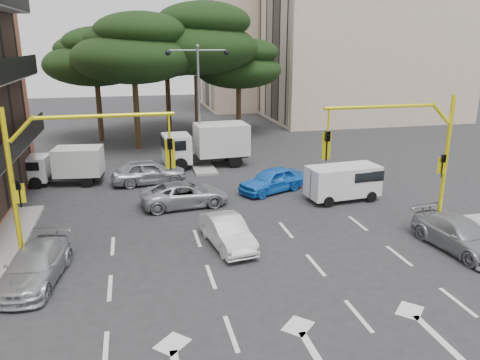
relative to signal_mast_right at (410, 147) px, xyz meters
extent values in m
plane|color=#28282B|center=(-6.80, -1.99, -3.88)|extent=(120.00, 120.00, 0.00)
cube|color=gray|center=(-6.80, 14.01, -3.81)|extent=(1.40, 6.00, 0.15)
cube|color=#C6AE94|center=(13.20, 30.01, 5.12)|extent=(20.00, 12.00, 18.00)
cube|color=black|center=(3.14, 30.01, 4.62)|extent=(0.12, 11.04, 16.20)
cube|color=#C6AE94|center=(6.20, 42.01, 4.12)|extent=(16.00, 12.00, 16.00)
cube|color=black|center=(-1.86, 42.01, 3.62)|extent=(0.12, 11.04, 14.20)
cylinder|color=#382616|center=(-10.80, 20.01, -1.41)|extent=(0.44, 0.44, 4.95)
ellipsoid|color=black|center=(-10.80, 20.01, 3.05)|extent=(9.15, 9.15, 3.87)
ellipsoid|color=black|center=(-10.20, 19.61, 4.92)|extent=(6.86, 6.86, 2.86)
ellipsoid|color=black|center=(-11.30, 20.31, 4.37)|extent=(6.07, 6.07, 2.64)
cylinder|color=#382616|center=(-5.80, 22.01, -1.18)|extent=(0.44, 0.44, 5.40)
ellipsoid|color=black|center=(-5.80, 22.01, 3.68)|extent=(9.98, 9.98, 4.22)
ellipsoid|color=black|center=(-5.20, 21.61, 5.72)|extent=(7.49, 7.49, 3.12)
ellipsoid|color=black|center=(-6.30, 22.31, 5.12)|extent=(6.62, 6.62, 2.88)
cylinder|color=#382616|center=(-13.80, 24.01, -1.63)|extent=(0.44, 0.44, 4.50)
ellipsoid|color=black|center=(-13.80, 24.01, 2.42)|extent=(8.32, 8.32, 3.52)
ellipsoid|color=black|center=(-13.20, 23.61, 4.12)|extent=(6.24, 6.24, 2.60)
ellipsoid|color=black|center=(-14.30, 24.31, 3.62)|extent=(5.52, 5.52, 2.40)
cylinder|color=#382616|center=(-1.80, 24.01, -1.86)|extent=(0.44, 0.44, 4.05)
ellipsoid|color=black|center=(-1.80, 24.01, 1.79)|extent=(7.49, 7.49, 3.17)
ellipsoid|color=black|center=(-1.20, 23.61, 3.32)|extent=(5.62, 5.62, 2.34)
ellipsoid|color=black|center=(-2.30, 24.31, 2.87)|extent=(4.97, 4.97, 2.16)
cylinder|color=#382616|center=(-7.80, 27.01, -1.41)|extent=(0.44, 0.44, 4.95)
ellipsoid|color=black|center=(-7.80, 27.01, 3.05)|extent=(9.15, 9.15, 3.87)
ellipsoid|color=black|center=(-7.20, 26.61, 4.92)|extent=(6.86, 6.86, 2.86)
ellipsoid|color=black|center=(-8.30, 27.31, 4.37)|extent=(6.07, 6.07, 2.64)
cylinder|color=yellow|center=(1.80, 0.01, -0.88)|extent=(0.18, 0.18, 6.00)
cylinder|color=yellow|center=(1.25, 0.01, 1.37)|extent=(0.95, 0.14, 0.95)
cylinder|color=yellow|center=(-1.50, 0.01, 1.72)|extent=(4.80, 0.14, 0.14)
cylinder|color=yellow|center=(-3.70, 0.01, 1.27)|extent=(0.08, 0.08, 0.90)
imported|color=black|center=(-3.70, 0.01, 0.22)|extent=(0.20, 0.24, 1.20)
cube|color=yellow|center=(-3.70, 0.09, 0.22)|extent=(0.36, 0.06, 1.10)
imported|color=black|center=(1.58, -0.14, -0.88)|extent=(0.16, 0.20, 1.00)
cube|color=yellow|center=(1.58, -0.04, -0.88)|extent=(0.35, 0.08, 0.70)
cylinder|color=yellow|center=(-15.40, 0.01, -0.88)|extent=(0.18, 0.18, 6.00)
cylinder|color=yellow|center=(-14.85, 0.01, 1.37)|extent=(0.95, 0.14, 0.95)
cylinder|color=yellow|center=(-12.10, 0.01, 1.72)|extent=(4.80, 0.14, 0.14)
cylinder|color=yellow|center=(-9.90, 0.01, 1.27)|extent=(0.08, 0.08, 0.90)
imported|color=black|center=(-9.90, 0.01, 0.22)|extent=(0.20, 0.24, 1.20)
cube|color=yellow|center=(-9.90, 0.09, 0.22)|extent=(0.36, 0.06, 1.10)
imported|color=black|center=(-15.18, -0.14, -0.88)|extent=(0.16, 0.20, 1.00)
cube|color=yellow|center=(-15.18, -0.04, -0.88)|extent=(0.35, 0.08, 0.70)
cylinder|color=slate|center=(-6.80, 14.01, 0.02)|extent=(0.16, 0.16, 7.50)
cylinder|color=slate|center=(-7.70, 14.01, 3.67)|extent=(1.80, 0.10, 0.10)
sphere|color=black|center=(-8.70, 14.01, 3.52)|extent=(0.36, 0.36, 0.36)
cylinder|color=slate|center=(-5.90, 14.01, 3.67)|extent=(1.80, 0.10, 0.10)
sphere|color=black|center=(-4.90, 14.01, 3.52)|extent=(0.36, 0.36, 0.36)
sphere|color=slate|center=(-6.80, 14.01, 3.92)|extent=(0.24, 0.24, 0.24)
imported|color=silver|center=(-7.69, 0.44, -3.27)|extent=(1.87, 3.88, 1.23)
imported|color=blue|center=(-3.81, 7.01, -3.21)|extent=(4.28, 3.09, 1.36)
imported|color=#A4A7AC|center=(-14.80, -0.96, -3.27)|extent=(2.37, 4.46, 1.23)
imported|color=#A8AAB0|center=(-8.80, 5.74, -3.26)|extent=(4.65, 2.49, 1.24)
imported|color=#9FA2A7|center=(-10.42, 10.12, -3.15)|extent=(4.45, 2.07, 1.48)
imported|color=gray|center=(1.33, -2.01, -3.24)|extent=(2.27, 4.60, 1.29)
camera|label=1|loc=(-11.20, -16.91, 4.21)|focal=35.00mm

